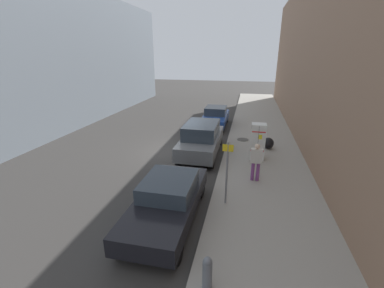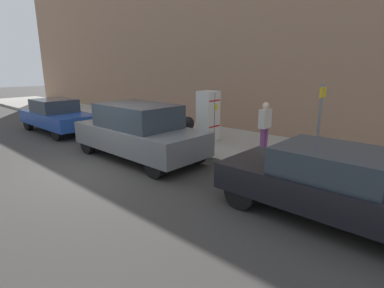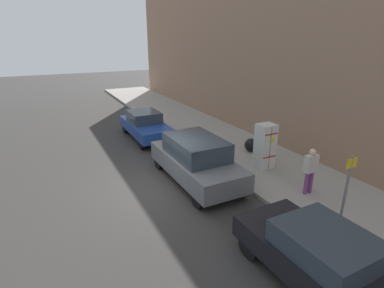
{
  "view_description": "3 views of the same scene",
  "coord_description": "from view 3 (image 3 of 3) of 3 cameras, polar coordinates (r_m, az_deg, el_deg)",
  "views": [
    {
      "loc": [
        -3.61,
        12.88,
        5.16
      ],
      "look_at": [
        -1.1,
        1.52,
        1.05
      ],
      "focal_mm": 24.0,
      "sensor_mm": 36.0,
      "label": 1
    },
    {
      "loc": [
        4.33,
        7.47,
        2.84
      ],
      "look_at": [
        -1.36,
        2.3,
        0.84
      ],
      "focal_mm": 28.0,
      "sensor_mm": 36.0,
      "label": 2
    },
    {
      "loc": [
        3.54,
        9.16,
        5.17
      ],
      "look_at": [
        -1.64,
        -0.9,
        1.12
      ],
      "focal_mm": 28.0,
      "sensor_mm": 36.0,
      "label": 3
    }
  ],
  "objects": [
    {
      "name": "ground_plane",
      "position": [
        11.09,
        -5.48,
        -8.17
      ],
      "size": [
        80.0,
        80.0,
        0.0
      ],
      "primitive_type": "plane",
      "color": "#383533"
    },
    {
      "name": "sidewalk_slab",
      "position": [
        13.24,
        13.11,
        -3.47
      ],
      "size": [
        4.05,
        44.0,
        0.15
      ],
      "primitive_type": "cube",
      "color": "#9E998E",
      "rests_on": "ground"
    },
    {
      "name": "building_facade_near",
      "position": [
        14.58,
        24.98,
        16.95
      ],
      "size": [
        2.46,
        39.6,
        9.82
      ],
      "primitive_type": "cube",
      "color": "#937056",
      "rests_on": "ground"
    },
    {
      "name": "discarded_refrigerator",
      "position": [
        12.31,
        13.73,
        -0.38
      ],
      "size": [
        0.7,
        0.61,
        1.81
      ],
      "color": "silver",
      "rests_on": "sidewalk_slab"
    },
    {
      "name": "manhole_cover",
      "position": [
        14.4,
        3.64,
        -0.69
      ],
      "size": [
        0.7,
        0.7,
        0.02
      ],
      "primitive_type": "cylinder",
      "color": "#47443F",
      "rests_on": "sidewalk_slab"
    },
    {
      "name": "street_sign_post",
      "position": [
        8.69,
        27.23,
        -8.06
      ],
      "size": [
        0.36,
        0.07,
        2.29
      ],
      "color": "slate",
      "rests_on": "sidewalk_slab"
    },
    {
      "name": "trash_bag",
      "position": [
        14.11,
        11.17,
        -0.18
      ],
      "size": [
        0.61,
        0.61,
        0.61
      ],
      "primitive_type": "sphere",
      "color": "black",
      "rests_on": "sidewalk_slab"
    },
    {
      "name": "pedestrian_standing_near",
      "position": [
        10.68,
        21.64,
        -4.33
      ],
      "size": [
        0.46,
        0.22,
        1.61
      ],
      "rotation": [
        0.0,
        0.0,
        3.02
      ],
      "color": "#7A3D7F",
      "rests_on": "sidewalk_slab"
    },
    {
      "name": "parked_hatchback_blue",
      "position": [
        16.22,
        -8.87,
        3.6
      ],
      "size": [
        1.7,
        4.17,
        1.44
      ],
      "color": "#23479E",
      "rests_on": "ground"
    },
    {
      "name": "parked_suv_gray",
      "position": [
        11.14,
        0.76,
        -2.96
      ],
      "size": [
        1.89,
        4.55,
        1.72
      ],
      "color": "slate",
      "rests_on": "ground"
    },
    {
      "name": "parked_sedan_dark",
      "position": [
        7.27,
        24.87,
        -20.13
      ],
      "size": [
        1.81,
        4.57,
        1.39
      ],
      "color": "black",
      "rests_on": "ground"
    }
  ]
}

